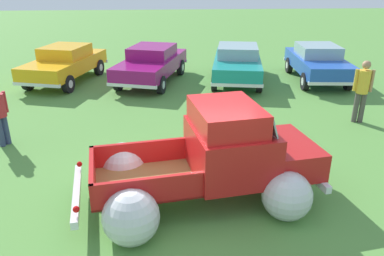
# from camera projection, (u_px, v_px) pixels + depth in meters

# --- Properties ---
(ground_plane) EXTENTS (80.00, 80.00, 0.00)m
(ground_plane) POSITION_uv_depth(u_px,v_px,m) (197.00, 199.00, 7.50)
(ground_plane) COLOR #548C3D
(vintage_pickup_truck) EXTENTS (4.86, 3.34, 1.96)m
(vintage_pickup_truck) POSITION_uv_depth(u_px,v_px,m) (217.00, 163.00, 7.30)
(vintage_pickup_truck) COLOR black
(vintage_pickup_truck) RESTS_ON ground
(show_car_0) EXTENTS (2.89, 4.51, 1.43)m
(show_car_0) POSITION_uv_depth(u_px,v_px,m) (65.00, 63.00, 15.15)
(show_car_0) COLOR black
(show_car_0) RESTS_ON ground
(show_car_1) EXTENTS (3.08, 4.74, 1.43)m
(show_car_1) POSITION_uv_depth(u_px,v_px,m) (152.00, 63.00, 15.12)
(show_car_1) COLOR black
(show_car_1) RESTS_ON ground
(show_car_2) EXTENTS (2.60, 4.64, 1.43)m
(show_car_2) POSITION_uv_depth(u_px,v_px,m) (237.00, 62.00, 15.23)
(show_car_2) COLOR black
(show_car_2) RESTS_ON ground
(show_car_3) EXTENTS (2.15, 4.32, 1.43)m
(show_car_3) POSITION_uv_depth(u_px,v_px,m) (318.00, 62.00, 15.35)
(show_car_3) COLOR black
(show_car_3) RESTS_ON ground
(spectator_1) EXTENTS (0.53, 0.43, 1.85)m
(spectator_1) POSITION_uv_depth(u_px,v_px,m) (363.00, 87.00, 10.94)
(spectator_1) COLOR #4C4742
(spectator_1) RESTS_ON ground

